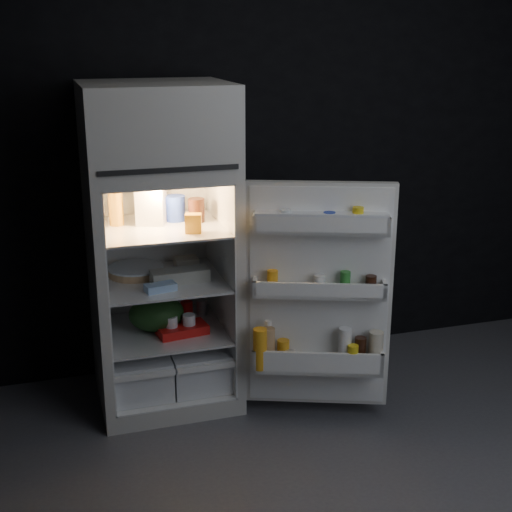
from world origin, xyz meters
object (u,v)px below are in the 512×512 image
object	(u,v)px
refrigerator	(160,237)
yogurt_tray	(182,330)
fridge_door	(319,301)
milk_jug	(151,202)
egg_carton	(180,276)

from	to	relation	value
refrigerator	yogurt_tray	xyz separation A→B (m)	(0.08, -0.13, -0.50)
fridge_door	milk_jug	bearing A→B (deg)	144.80
yogurt_tray	fridge_door	bearing A→B (deg)	-38.03
refrigerator	milk_jug	size ratio (longest dim) A/B	7.42
refrigerator	fridge_door	world-z (taller)	refrigerator
milk_jug	egg_carton	world-z (taller)	milk_jug
refrigerator	yogurt_tray	bearing A→B (deg)	-59.11
refrigerator	egg_carton	size ratio (longest dim) A/B	5.68
fridge_door	milk_jug	distance (m)	1.05
milk_jug	yogurt_tray	world-z (taller)	milk_jug
fridge_door	egg_carton	bearing A→B (deg)	148.90
milk_jug	yogurt_tray	xyz separation A→B (m)	(0.12, -0.17, -0.69)
egg_carton	yogurt_tray	bearing A→B (deg)	-92.93
fridge_door	milk_jug	xyz separation A→B (m)	(-0.77, 0.54, 0.46)
milk_jug	egg_carton	distance (m)	0.43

